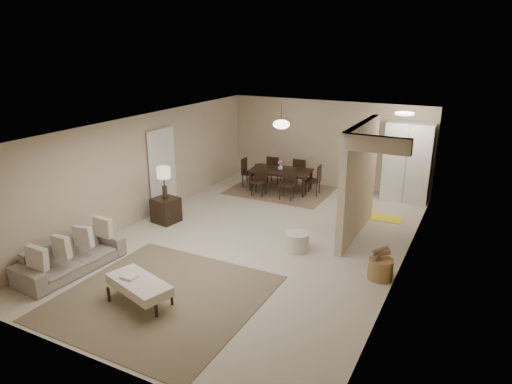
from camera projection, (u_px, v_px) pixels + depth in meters
The scene contains 22 objects.
floor at pixel (257, 240), 9.89m from camera, with size 9.00×9.00×0.00m, color beige.
ceiling at pixel (257, 125), 9.11m from camera, with size 9.00×9.00×0.00m, color white.
back_wall at pixel (327, 144), 13.30m from camera, with size 6.00×6.00×0.00m, color #BEAC90.
left_wall at pixel (145, 167), 10.80m from camera, with size 9.00×9.00×0.00m, color #BEAC90.
right_wall at pixel (406, 207), 8.20m from camera, with size 9.00×9.00×0.00m, color #BEAC90.
partition at pixel (358, 181), 9.78m from camera, with size 0.15×2.50×2.50m, color #BEAC90.
doorway at pixel (162, 171), 11.36m from camera, with size 0.04×0.90×2.04m, color black.
pantry_cabinet at pixel (408, 162), 12.05m from camera, with size 1.20×0.55×2.10m, color white.
flush_light at pixel (405, 114), 10.83m from camera, with size 0.44×0.44×0.05m, color white.
living_rug at pixel (162, 297), 7.65m from camera, with size 3.20×3.20×0.01m, color brown.
sofa at pixel (71, 256), 8.47m from camera, with size 0.79×2.01×0.59m, color gray.
ottoman_bench at pixel (139, 285), 7.38m from camera, with size 1.29×0.86×0.42m.
side_table at pixel (166, 210), 10.79m from camera, with size 0.53×0.53×0.59m, color black.
table_lamp at pixel (164, 175), 10.52m from camera, with size 0.32×0.32×0.76m.
round_pouf at pixel (297, 242), 9.33m from camera, with size 0.49×0.49×0.38m, color beige.
wicker_basket at pixel (380, 269), 8.22m from camera, with size 0.45×0.45×0.38m, color olive.
dining_rug at pixel (280, 190), 13.14m from camera, with size 2.80×2.10×0.01m, color #7B644C.
dining_table at pixel (280, 180), 13.05m from camera, with size 1.74×0.97×0.61m, color black.
dining_chairs at pixel (280, 176), 13.01m from camera, with size 2.32×1.76×0.85m.
vase at pixel (281, 167), 12.92m from camera, with size 0.16×0.16×0.17m, color white.
yellow_mat at pixel (384, 218), 11.10m from camera, with size 0.83×0.51×0.01m, color #FEF328.
pendant_light at pixel (281, 124), 12.54m from camera, with size 0.46×0.46×0.71m.
Camera 1 is at (4.11, -8.08, 4.09)m, focal length 32.00 mm.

